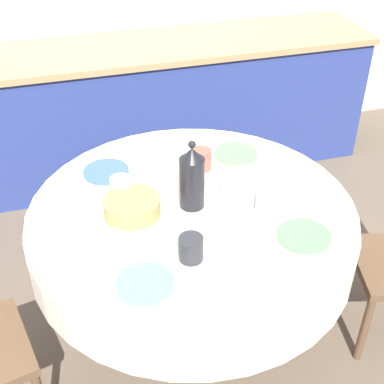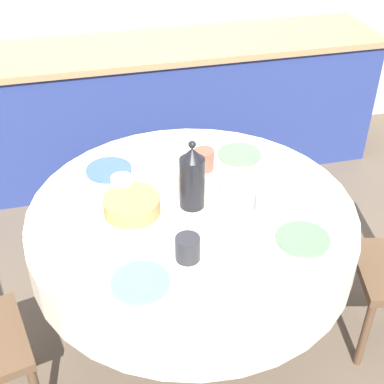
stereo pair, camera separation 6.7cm
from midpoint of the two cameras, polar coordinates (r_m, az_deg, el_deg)
The scene contains 14 objects.
ground_plane at distance 2.70m, azimuth -0.73°, elevation -14.64°, with size 12.00×12.00×0.00m, color brown.
kitchen_counter at distance 3.63m, azimuth -7.45°, elevation 8.56°, with size 3.24×0.64×0.88m.
dining_table at distance 2.25m, azimuth -0.85°, elevation -4.23°, with size 1.35×1.35×0.76m.
plate_near_left at distance 1.85m, azimuth -6.08°, elevation -9.70°, with size 0.20×0.20×0.01m, color #60BCB7.
cup_near_left at distance 1.91m, azimuth -1.12°, elevation -6.04°, with size 0.09×0.09×0.10m, color #28282D.
plate_near_right at distance 2.06m, azimuth 10.96°, elevation -4.64°, with size 0.20×0.20×0.01m, color #5BA85B.
cup_near_right at distance 2.14m, azimuth 7.14°, elevation -1.20°, with size 0.09×0.09×0.10m, color white.
plate_far_left at distance 2.42m, azimuth -9.93°, elevation 2.15°, with size 0.20×0.20×0.01m, color #3856AD.
cup_far_left at distance 2.23m, azimuth -8.40°, elevation 0.39°, with size 0.09×0.09×0.10m, color white.
plate_far_right at distance 2.52m, azimuth 3.96°, elevation 4.11°, with size 0.20×0.20×0.01m, color #5BA85B.
cup_far_right at distance 2.39m, azimuth 0.22°, elevation 3.50°, with size 0.09×0.09×0.10m, color #CC4C3D.
coffee_carafe at distance 2.11m, azimuth -0.91°, elevation 1.48°, with size 0.10×0.10×0.30m.
bread_basket at distance 2.14m, azimuth -7.31°, elevation -1.55°, with size 0.23×0.23×0.07m, color #AD844C.
fruit_bowl at distance 2.22m, azimuth 4.38°, elevation 0.15°, with size 0.17×0.17×0.07m, color silver.
Camera 1 is at (-0.48, -1.66, 2.07)m, focal length 50.00 mm.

